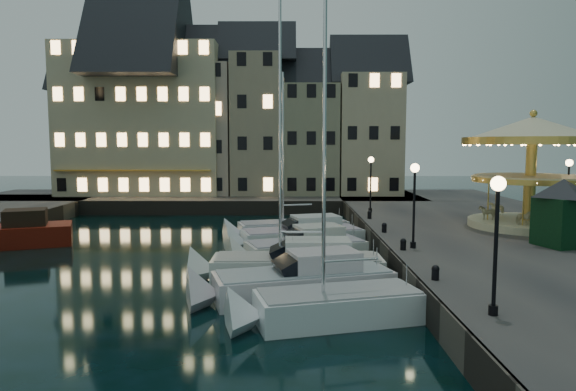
{
  "coord_description": "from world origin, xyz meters",
  "views": [
    {
      "loc": [
        1.1,
        -23.95,
        6.39
      ],
      "look_at": [
        1.0,
        8.0,
        3.2
      ],
      "focal_mm": 32.0,
      "sensor_mm": 36.0,
      "label": 1
    }
  ],
  "objects_px": {
    "streetlamp_b": "(414,193)",
    "motorboat_c": "(289,266)",
    "motorboat_d": "(299,250)",
    "carousel": "(532,150)",
    "bollard_b": "(403,244)",
    "motorboat_b": "(294,283)",
    "streetlamp_d": "(568,183)",
    "streetlamp_c": "(371,176)",
    "motorboat_e": "(296,237)",
    "bollard_c": "(384,227)",
    "motorboat_f": "(285,230)",
    "streetlamp_a": "(497,225)",
    "bollard_a": "(435,272)",
    "red_fishing_boat": "(3,236)",
    "motorboat_a": "(324,308)",
    "bollard_d": "(370,214)",
    "ticket_kiosk": "(563,201)"
  },
  "relations": [
    {
      "from": "streetlamp_c",
      "to": "bollard_d",
      "type": "relative_size",
      "value": 7.32
    },
    {
      "from": "streetlamp_c",
      "to": "motorboat_c",
      "type": "distance_m",
      "value": 16.27
    },
    {
      "from": "carousel",
      "to": "streetlamp_c",
      "type": "bearing_deg",
      "value": 140.77
    },
    {
      "from": "streetlamp_b",
      "to": "bollard_c",
      "type": "relative_size",
      "value": 7.32
    },
    {
      "from": "bollard_a",
      "to": "carousel",
      "type": "xyz_separation_m",
      "value": [
        9.27,
        12.42,
        4.43
      ]
    },
    {
      "from": "streetlamp_a",
      "to": "carousel",
      "type": "distance_m",
      "value": 18.68
    },
    {
      "from": "streetlamp_d",
      "to": "carousel",
      "type": "bearing_deg",
      "value": -167.6
    },
    {
      "from": "motorboat_a",
      "to": "motorboat_c",
      "type": "distance_m",
      "value": 6.01
    },
    {
      "from": "bollard_c",
      "to": "motorboat_c",
      "type": "distance_m",
      "value": 8.0
    },
    {
      "from": "bollard_a",
      "to": "motorboat_e",
      "type": "bearing_deg",
      "value": 112.14
    },
    {
      "from": "motorboat_d",
      "to": "carousel",
      "type": "distance_m",
      "value": 15.73
    },
    {
      "from": "streetlamp_a",
      "to": "streetlamp_c",
      "type": "relative_size",
      "value": 1.0
    },
    {
      "from": "streetlamp_b",
      "to": "bollard_c",
      "type": "xyz_separation_m",
      "value": [
        -0.6,
        4.5,
        -2.41
      ]
    },
    {
      "from": "streetlamp_c",
      "to": "motorboat_b",
      "type": "bearing_deg",
      "value": -108.51
    },
    {
      "from": "carousel",
      "to": "motorboat_e",
      "type": "bearing_deg",
      "value": 179.56
    },
    {
      "from": "bollard_c",
      "to": "motorboat_b",
      "type": "bearing_deg",
      "value": -121.54
    },
    {
      "from": "streetlamp_c",
      "to": "carousel",
      "type": "distance_m",
      "value": 11.37
    },
    {
      "from": "streetlamp_d",
      "to": "motorboat_f",
      "type": "xyz_separation_m",
      "value": [
        -17.69,
        2.74,
        -3.49
      ]
    },
    {
      "from": "bollard_a",
      "to": "motorboat_c",
      "type": "xyz_separation_m",
      "value": [
        -5.54,
        4.8,
        -0.92
      ]
    },
    {
      "from": "bollard_b",
      "to": "red_fishing_boat",
      "type": "height_order",
      "value": "red_fishing_boat"
    },
    {
      "from": "bollard_c",
      "to": "motorboat_f",
      "type": "relative_size",
      "value": 0.05
    },
    {
      "from": "motorboat_d",
      "to": "motorboat_f",
      "type": "relative_size",
      "value": 0.66
    },
    {
      "from": "streetlamp_a",
      "to": "motorboat_e",
      "type": "height_order",
      "value": "streetlamp_a"
    },
    {
      "from": "streetlamp_d",
      "to": "motorboat_b",
      "type": "relative_size",
      "value": 0.49
    },
    {
      "from": "carousel",
      "to": "streetlamp_a",
      "type": "bearing_deg",
      "value": -117.83
    },
    {
      "from": "bollard_a",
      "to": "motorboat_c",
      "type": "height_order",
      "value": "motorboat_c"
    },
    {
      "from": "motorboat_b",
      "to": "bollard_a",
      "type": "bearing_deg",
      "value": -19.24
    },
    {
      "from": "streetlamp_c",
      "to": "motorboat_e",
      "type": "bearing_deg",
      "value": -129.28
    },
    {
      "from": "streetlamp_d",
      "to": "motorboat_b",
      "type": "xyz_separation_m",
      "value": [
        -17.21,
        -11.15,
        -3.37
      ]
    },
    {
      "from": "bollard_c",
      "to": "bollard_b",
      "type": "bearing_deg",
      "value": -90.0
    },
    {
      "from": "streetlamp_b",
      "to": "carousel",
      "type": "height_order",
      "value": "carousel"
    },
    {
      "from": "streetlamp_b",
      "to": "motorboat_c",
      "type": "xyz_separation_m",
      "value": [
        -6.14,
        -1.2,
        -3.34
      ]
    },
    {
      "from": "bollard_c",
      "to": "bollard_d",
      "type": "bearing_deg",
      "value": 90.0
    },
    {
      "from": "motorboat_b",
      "to": "streetlamp_a",
      "type": "bearing_deg",
      "value": -44.73
    },
    {
      "from": "bollard_c",
      "to": "red_fishing_boat",
      "type": "distance_m",
      "value": 23.53
    },
    {
      "from": "bollard_b",
      "to": "motorboat_f",
      "type": "xyz_separation_m",
      "value": [
        -5.79,
        10.24,
        -1.07
      ]
    },
    {
      "from": "bollard_c",
      "to": "motorboat_e",
      "type": "distance_m",
      "value": 5.57
    },
    {
      "from": "bollard_a",
      "to": "red_fishing_boat",
      "type": "xyz_separation_m",
      "value": [
        -23.42,
        12.59,
        -0.89
      ]
    },
    {
      "from": "bollard_b",
      "to": "bollard_c",
      "type": "bearing_deg",
      "value": 90.0
    },
    {
      "from": "bollard_d",
      "to": "motorboat_e",
      "type": "height_order",
      "value": "motorboat_e"
    },
    {
      "from": "bollard_b",
      "to": "red_fishing_boat",
      "type": "relative_size",
      "value": 0.06
    },
    {
      "from": "bollard_b",
      "to": "motorboat_b",
      "type": "bearing_deg",
      "value": -145.5
    },
    {
      "from": "streetlamp_d",
      "to": "motorboat_d",
      "type": "xyz_separation_m",
      "value": [
        -16.91,
        -4.41,
        -3.38
      ]
    },
    {
      "from": "streetlamp_b",
      "to": "motorboat_a",
      "type": "relative_size",
      "value": 0.36
    },
    {
      "from": "streetlamp_c",
      "to": "carousel",
      "type": "relative_size",
      "value": 0.51
    },
    {
      "from": "bollard_b",
      "to": "bollard_c",
      "type": "xyz_separation_m",
      "value": [
        0.0,
        5.0,
        0.0
      ]
    },
    {
      "from": "streetlamp_d",
      "to": "ticket_kiosk",
      "type": "xyz_separation_m",
      "value": [
        -3.76,
        -6.52,
        -0.43
      ]
    },
    {
      "from": "streetlamp_d",
      "to": "bollard_c",
      "type": "bearing_deg",
      "value": -168.14
    },
    {
      "from": "streetlamp_b",
      "to": "motorboat_c",
      "type": "bearing_deg",
      "value": -168.96
    },
    {
      "from": "streetlamp_a",
      "to": "motorboat_b",
      "type": "relative_size",
      "value": 0.49
    }
  ]
}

